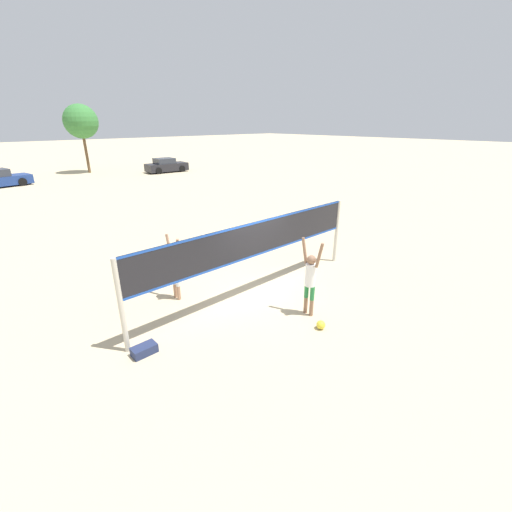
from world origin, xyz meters
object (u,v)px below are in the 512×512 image
object	(u,v)px
volleyball_net	(256,244)
gear_bag	(144,350)
volleyball	(321,325)
parked_car_far	(166,166)
player_spiker	(310,277)
player_blocker	(175,267)
tree_right_cluster	(81,122)

from	to	relation	value
volleyball_net	gear_bag	size ratio (longest dim) A/B	14.72
volleyball	parked_car_far	distance (m)	30.74
player_spiker	gear_bag	bearing A→B (deg)	70.85
player_blocker	parked_car_far	distance (m)	27.96
player_spiker	parked_car_far	world-z (taller)	player_spiker
volleyball_net	player_blocker	world-z (taller)	volleyball_net
player_spiker	parked_car_far	distance (m)	29.99
player_blocker	gear_bag	bearing A→B (deg)	-46.80
gear_bag	tree_right_cluster	world-z (taller)	tree_right_cluster
gear_bag	tree_right_cluster	distance (m)	33.08
gear_bag	tree_right_cluster	size ratio (longest dim) A/B	0.09
volleyball_net	gear_bag	distance (m)	4.14
parked_car_far	player_spiker	bearing A→B (deg)	-107.52
player_spiker	player_blocker	size ratio (longest dim) A/B	1.10
volleyball	parked_car_far	world-z (taller)	parked_car_far
volleyball_net	volleyball	size ratio (longest dim) A/B	35.90
volleyball_net	player_spiker	bearing A→B (deg)	-80.68
volleyball_net	tree_right_cluster	distance (m)	31.66
player_spiker	tree_right_cluster	distance (m)	33.44
volleyball	parked_car_far	size ratio (longest dim) A/B	0.05
player_spiker	gear_bag	distance (m)	4.49
volleyball_net	gear_bag	world-z (taller)	volleyball_net
volleyball	gear_bag	size ratio (longest dim) A/B	0.41
player_blocker	player_spiker	bearing A→B (deg)	33.94
player_spiker	player_blocker	distance (m)	3.92
gear_bag	player_blocker	bearing A→B (deg)	43.20
volleyball	gear_bag	distance (m)	4.35
parked_car_far	tree_right_cluster	bearing A→B (deg)	144.60
volleyball_net	parked_car_far	xyz separation A→B (m)	(11.39, 26.05, -1.01)
player_spiker	tree_right_cluster	bearing A→B (deg)	-8.77
volleyball_net	tree_right_cluster	xyz separation A→B (m)	(5.36, 31.04, 3.23)
volleyball_net	volleyball	distance (m)	2.92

